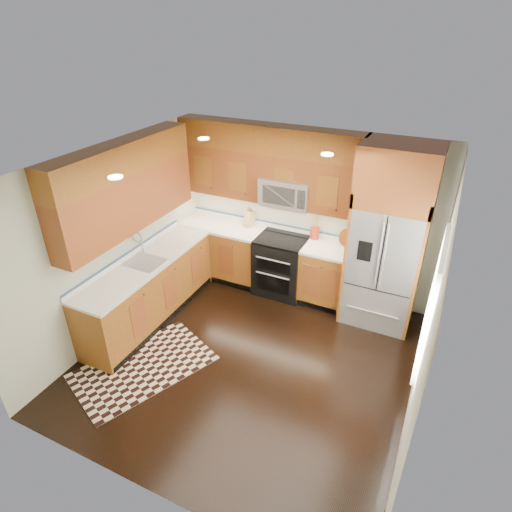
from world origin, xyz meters
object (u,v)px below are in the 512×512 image
at_px(knife_block, 250,218).
at_px(utensil_crock, 315,231).
at_px(rug, 144,367).
at_px(refrigerator, 388,239).
at_px(range, 281,265).

bearing_deg(knife_block, utensil_crock, 0.69).
relative_size(rug, knife_block, 5.32).
bearing_deg(refrigerator, knife_block, 173.16).
xyz_separation_m(range, utensil_crock, (0.44, 0.24, 0.60)).
height_order(range, refrigerator, refrigerator).
xyz_separation_m(refrigerator, utensil_crock, (-1.11, 0.28, -0.23)).
relative_size(range, utensil_crock, 2.46).
relative_size(range, knife_block, 3.00).
relative_size(range, rug, 0.56).
distance_m(range, knife_block, 0.92).
bearing_deg(rug, utensil_crock, 86.80).
bearing_deg(knife_block, range, -19.02).
bearing_deg(utensil_crock, refrigerator, -14.06).
height_order(rug, knife_block, knife_block).
height_order(refrigerator, rug, refrigerator).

